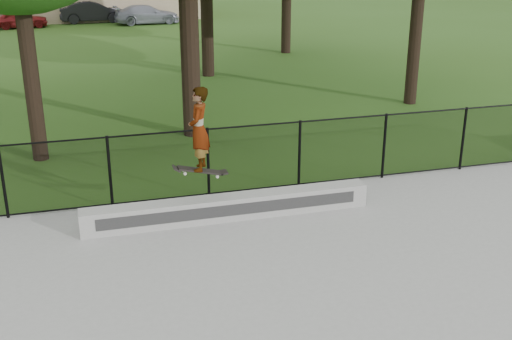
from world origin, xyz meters
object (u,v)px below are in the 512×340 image
at_px(car_a, 20,19).
at_px(skater_airborne, 199,131).
at_px(car_c, 147,14).
at_px(car_b, 93,12).
at_px(grind_ledge, 229,207).

height_order(car_a, skater_airborne, skater_airborne).
xyz_separation_m(car_c, skater_airborne, (-2.37, -29.08, 1.35)).
bearing_deg(car_c, car_b, 59.88).
xyz_separation_m(car_b, car_c, (3.14, -1.56, -0.09)).
bearing_deg(car_b, grind_ledge, 179.53).
relative_size(car_a, car_b, 0.85).
bearing_deg(car_c, car_a, 84.79).
bearing_deg(grind_ledge, car_a, 100.73).
distance_m(car_a, car_c, 7.34).
relative_size(car_a, skater_airborne, 1.77).
bearing_deg(skater_airborne, car_c, 85.34).
height_order(grind_ledge, skater_airborne, skater_airborne).
xyz_separation_m(grind_ledge, skater_airborne, (-0.56, -0.12, 1.62)).
height_order(car_a, car_c, car_c).
bearing_deg(car_c, skater_airborne, 171.63).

